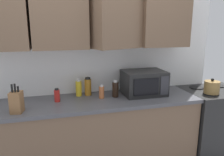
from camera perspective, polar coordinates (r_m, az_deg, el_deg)
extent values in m
cube|color=white|center=(2.66, -6.61, 4.81)|extent=(3.24, 0.06, 2.60)
cube|color=brown|center=(2.42, -13.42, 16.18)|extent=(0.56, 0.33, 0.75)
cube|color=brown|center=(2.48, 0.86, 16.46)|extent=(0.64, 0.51, 0.75)
cube|color=brown|center=(2.73, 13.01, 15.84)|extent=(0.56, 0.33, 0.75)
cube|color=brown|center=(2.63, -4.98, -15.39)|extent=(2.34, 0.60, 0.86)
cube|color=#4C4C51|center=(2.44, -5.19, -6.09)|extent=(2.37, 0.63, 0.04)
cube|color=black|center=(3.23, 24.24, -10.50)|extent=(0.76, 0.64, 0.90)
cylinder|color=black|center=(2.87, 24.19, -3.71)|extent=(0.18, 0.18, 0.01)
cylinder|color=black|center=(3.09, 20.96, -2.30)|extent=(0.18, 0.18, 0.01)
cylinder|color=black|center=(3.29, 25.77, -1.80)|extent=(0.18, 0.18, 0.01)
cylinder|color=olive|center=(2.85, 24.34, -2.19)|extent=(0.18, 0.18, 0.15)
sphere|color=black|center=(2.83, 24.52, -0.42)|extent=(0.04, 0.04, 0.04)
cube|color=black|center=(2.62, 8.16, -1.16)|extent=(0.48, 0.36, 0.28)
cube|color=black|center=(2.44, 8.83, -2.29)|extent=(0.29, 0.01, 0.18)
cube|color=#2D2D33|center=(2.53, 13.40, -1.90)|extent=(0.10, 0.01, 0.21)
cube|color=brown|center=(2.24, -23.40, -5.75)|extent=(0.12, 0.14, 0.20)
cylinder|color=black|center=(2.19, -24.41, -2.45)|extent=(0.02, 0.02, 0.08)
cylinder|color=black|center=(2.19, -23.77, -2.37)|extent=(0.02, 0.02, 0.08)
cylinder|color=black|center=(2.19, -23.09, -2.65)|extent=(0.02, 0.02, 0.05)
cylinder|color=red|center=(2.43, -13.99, -4.48)|extent=(0.06, 0.06, 0.13)
cylinder|color=black|center=(2.41, -14.09, -2.83)|extent=(0.04, 0.04, 0.02)
cylinder|color=#BC6638|center=(2.47, -2.71, -3.73)|extent=(0.06, 0.06, 0.13)
cylinder|color=silver|center=(2.45, -2.72, -2.07)|extent=(0.04, 0.04, 0.02)
cylinder|color=gold|center=(2.57, -8.60, -2.71)|extent=(0.07, 0.07, 0.17)
cylinder|color=silver|center=(2.54, -8.67, -0.56)|extent=(0.04, 0.04, 0.03)
cylinder|color=black|center=(2.51, 0.88, -2.99)|extent=(0.07, 0.07, 0.17)
cylinder|color=silver|center=(2.48, 0.89, -0.91)|extent=(0.05, 0.05, 0.02)
cylinder|color=#AD701E|center=(2.58, -6.24, -2.36)|extent=(0.08, 0.08, 0.19)
cylinder|color=black|center=(2.55, -6.30, -0.08)|extent=(0.06, 0.06, 0.02)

